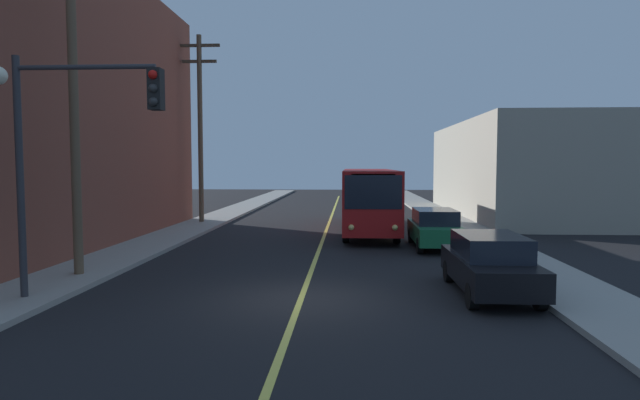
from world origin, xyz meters
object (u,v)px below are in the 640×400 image
at_px(parked_car_green, 435,228).
at_px(fire_hydrant, 517,251).
at_px(city_bus, 368,196).
at_px(utility_pole_mid, 200,120).
at_px(traffic_signal_left_corner, 78,131).
at_px(utility_pole_near, 73,82).
at_px(parked_car_black, 490,263).

bearing_deg(parked_car_green, fire_hydrant, -64.28).
distance_m(city_bus, utility_pole_mid, 10.84).
distance_m(parked_car_green, traffic_signal_left_corner, 14.34).
distance_m(utility_pole_near, fire_hydrant, 15.04).
distance_m(utility_pole_near, utility_pole_mid, 14.83).
xyz_separation_m(parked_car_green, fire_hydrant, (2.06, -4.28, -0.26)).
relative_size(utility_pole_mid, fire_hydrant, 12.78).
distance_m(utility_pole_mid, traffic_signal_left_corner, 17.84).
relative_size(parked_car_black, parked_car_green, 1.00).
xyz_separation_m(city_bus, parked_car_green, (2.59, -5.51, -0.98)).
relative_size(utility_pole_near, utility_pole_mid, 0.98).
relative_size(parked_car_black, utility_pole_near, 0.42).
height_order(city_bus, utility_pole_near, utility_pole_near).
relative_size(parked_car_green, fire_hydrant, 5.24).
xyz_separation_m(utility_pole_near, traffic_signal_left_corner, (1.60, -2.82, -1.63)).
xyz_separation_m(utility_pole_mid, traffic_signal_left_corner, (2.01, -17.65, -1.73)).
relative_size(utility_pole_mid, traffic_signal_left_corner, 1.79).
relative_size(city_bus, traffic_signal_left_corner, 2.03).
relative_size(parked_car_green, traffic_signal_left_corner, 0.73).
distance_m(parked_car_black, parked_car_green, 7.97).
bearing_deg(fire_hydrant, traffic_signal_left_corner, -157.07).
height_order(utility_pole_near, traffic_signal_left_corner, utility_pole_near).
distance_m(city_bus, parked_car_black, 13.80).
height_order(city_bus, utility_pole_mid, utility_pole_mid).
bearing_deg(traffic_signal_left_corner, parked_car_black, 8.21).
bearing_deg(utility_pole_near, utility_pole_mid, 91.60).
bearing_deg(city_bus, fire_hydrant, -64.60).
xyz_separation_m(parked_car_black, traffic_signal_left_corner, (-10.40, -1.50, 3.46)).
height_order(city_bus, traffic_signal_left_corner, traffic_signal_left_corner).
height_order(parked_car_green, utility_pole_near, utility_pole_near).
distance_m(utility_pole_near, traffic_signal_left_corner, 3.63).
distance_m(parked_car_green, utility_pole_near, 14.46).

